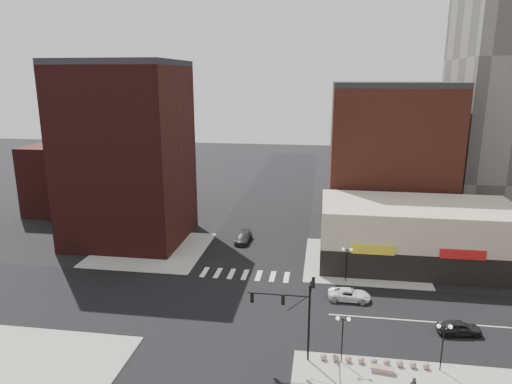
# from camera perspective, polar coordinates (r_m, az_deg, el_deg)

# --- Properties ---
(ground) EXTENTS (240.00, 240.00, 0.00)m
(ground) POSITION_cam_1_polar(r_m,az_deg,el_deg) (49.49, -2.95, -14.20)
(ground) COLOR black
(ground) RESTS_ON ground
(road_ew) EXTENTS (200.00, 14.00, 0.02)m
(road_ew) POSITION_cam_1_polar(r_m,az_deg,el_deg) (49.49, -2.95, -14.19)
(road_ew) COLOR black
(road_ew) RESTS_ON ground
(road_ns) EXTENTS (14.00, 200.00, 0.02)m
(road_ns) POSITION_cam_1_polar(r_m,az_deg,el_deg) (49.49, -2.95, -14.19)
(road_ns) COLOR black
(road_ns) RESTS_ON ground
(sidewalk_nw) EXTENTS (15.00, 15.00, 0.12)m
(sidewalk_nw) POSITION_cam_1_polar(r_m,az_deg,el_deg) (66.04, -12.92, -7.00)
(sidewalk_nw) COLOR gray
(sidewalk_nw) RESTS_ON ground
(sidewalk_ne) EXTENTS (15.00, 15.00, 0.12)m
(sidewalk_ne) POSITION_cam_1_polar(r_m,az_deg,el_deg) (62.01, 13.22, -8.44)
(sidewalk_ne) COLOR gray
(sidewalk_ne) RESTS_ON ground
(sidewalk_sw) EXTENTS (15.00, 15.00, 0.12)m
(sidewalk_sw) POSITION_cam_1_polar(r_m,az_deg,el_deg) (43.46, -27.72, -20.29)
(sidewalk_sw) COLOR gray
(sidewalk_sw) RESTS_ON ground
(building_nw) EXTENTS (16.00, 15.00, 25.00)m
(building_nw) POSITION_cam_1_polar(r_m,az_deg,el_deg) (68.09, -15.82, 4.34)
(building_nw) COLOR #391312
(building_nw) RESTS_ON ground
(building_nw_low) EXTENTS (20.00, 18.00, 12.00)m
(building_nw_low) POSITION_cam_1_polar(r_m,az_deg,el_deg) (88.61, -19.16, 1.99)
(building_nw_low) COLOR #391312
(building_nw_low) RESTS_ON ground
(building_ne_midrise) EXTENTS (18.00, 15.00, 22.00)m
(building_ne_midrise) POSITION_cam_1_polar(r_m,az_deg,el_deg) (73.90, 16.31, 3.86)
(building_ne_midrise) COLOR maroon
(building_ne_midrise) RESTS_ON ground
(building_ne_row) EXTENTS (24.20, 12.20, 8.00)m
(building_ne_row) POSITION_cam_1_polar(r_m,az_deg,el_deg) (62.26, 19.35, -5.60)
(building_ne_row) COLOR beige
(building_ne_row) RESTS_ON ground
(traffic_signal) EXTENTS (5.59, 3.09, 7.77)m
(traffic_signal) POSITION_cam_1_polar(r_m,az_deg,el_deg) (39.47, 5.28, -13.92)
(traffic_signal) COLOR black
(traffic_signal) RESTS_ON ground
(street_lamp_se_a) EXTENTS (1.22, 0.32, 4.16)m
(street_lamp_se_a) POSITION_cam_1_polar(r_m,az_deg,el_deg) (40.16, 10.80, -16.33)
(street_lamp_se_a) COLOR black
(street_lamp_se_a) RESTS_ON sidewalk_se
(street_lamp_se_b) EXTENTS (1.22, 0.32, 4.16)m
(street_lamp_se_b) POSITION_cam_1_polar(r_m,az_deg,el_deg) (41.36, 22.41, -16.27)
(street_lamp_se_b) COLOR black
(street_lamp_se_b) RESTS_ON sidewalk_se
(street_lamp_ne) EXTENTS (1.22, 0.32, 4.16)m
(street_lamp_ne) POSITION_cam_1_polar(r_m,az_deg,el_deg) (54.61, 11.29, -7.84)
(street_lamp_ne) COLOR black
(street_lamp_ne) RESTS_ON sidewalk_ne
(bollard_row) EXTENTS (8.97, 0.57, 0.57)m
(bollard_row) POSITION_cam_1_polar(r_m,az_deg,el_deg) (41.91, 14.53, -19.79)
(bollard_row) COLOR #8B6A60
(bollard_row) RESTS_ON sidewalk_se
(white_suv) EXTENTS (4.57, 2.14, 1.26)m
(white_suv) POSITION_cam_1_polar(r_m,az_deg,el_deg) (51.61, 11.59, -12.45)
(white_suv) COLOR white
(white_suv) RESTS_ON ground
(dark_sedan_east) EXTENTS (4.19, 2.09, 1.37)m
(dark_sedan_east) POSITION_cam_1_polar(r_m,az_deg,el_deg) (48.51, 24.05, -15.23)
(dark_sedan_east) COLOR black
(dark_sedan_east) RESTS_ON ground
(dark_sedan_north) EXTENTS (2.16, 4.86, 1.39)m
(dark_sedan_north) POSITION_cam_1_polar(r_m,az_deg,el_deg) (67.02, -1.56, -5.73)
(dark_sedan_north) COLOR black
(dark_sedan_north) RESTS_ON ground
(stone_bench) EXTENTS (2.00, 0.87, 0.45)m
(stone_bench) POSITION_cam_1_polar(r_m,az_deg,el_deg) (41.18, 15.50, -20.61)
(stone_bench) COLOR #916F64
(stone_bench) RESTS_ON sidewalk_se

